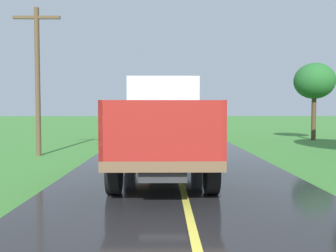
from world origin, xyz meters
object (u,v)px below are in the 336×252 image
object	(u,v)px
banana_truck_far	(158,116)
utility_pole_roadside	(38,76)
banana_truck_near	(163,125)
roadside_tree_far_left	(314,81)

from	to	relation	value
banana_truck_far	utility_pole_roadside	distance (m)	10.18
banana_truck_near	utility_pole_roadside	world-z (taller)	utility_pole_roadside
banana_truck_far	banana_truck_near	bearing A→B (deg)	-88.29
utility_pole_roadside	roadside_tree_far_left	distance (m)	16.25
banana_truck_near	banana_truck_far	distance (m)	13.33
banana_truck_near	banana_truck_far	xyz separation A→B (m)	(-0.40, 13.33, -0.01)
banana_truck_near	banana_truck_far	bearing A→B (deg)	91.71
banana_truck_near	roadside_tree_far_left	size ratio (longest dim) A/B	1.21
banana_truck_near	banana_truck_far	size ratio (longest dim) A/B	1.00
utility_pole_roadside	roadside_tree_far_left	xyz separation A→B (m)	(14.54, 7.25, 0.35)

